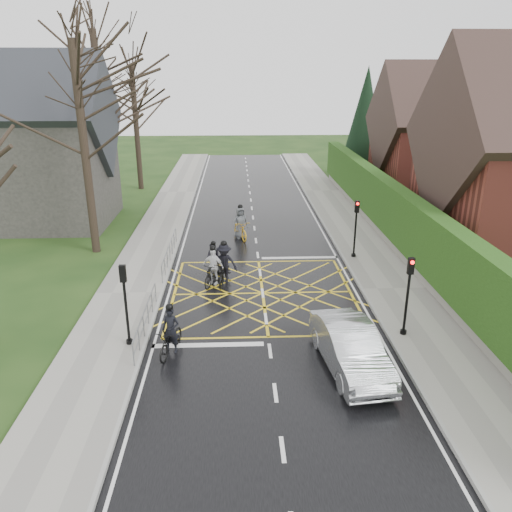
{
  "coord_description": "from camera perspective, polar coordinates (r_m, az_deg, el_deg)",
  "views": [
    {
      "loc": [
        -1.14,
        -20.61,
        9.45
      ],
      "look_at": [
        -0.25,
        1.37,
        1.3
      ],
      "focal_mm": 35.0,
      "sensor_mm": 36.0,
      "label": 1
    }
  ],
  "objects": [
    {
      "name": "stone_wall",
      "position": [
        29.5,
        15.34,
        1.61
      ],
      "size": [
        0.5,
        38.0,
        0.7
      ],
      "primitive_type": "cube",
      "color": "slate",
      "rests_on": "ground"
    },
    {
      "name": "sidewalk_right",
      "position": [
        23.75,
        15.41,
        -3.71
      ],
      "size": [
        3.0,
        80.0,
        0.15
      ],
      "primitive_type": "cube",
      "color": "gray",
      "rests_on": "ground"
    },
    {
      "name": "traffic_light_ne",
      "position": [
        26.74,
        11.29,
        2.99
      ],
      "size": [
        0.24,
        0.31,
        3.21
      ],
      "rotation": [
        0.0,
        0.0,
        3.14
      ],
      "color": "black",
      "rests_on": "ground"
    },
    {
      "name": "conifer",
      "position": [
        48.31,
        12.33,
        14.58
      ],
      "size": [
        4.6,
        4.6,
        10.0
      ],
      "color": "black",
      "rests_on": "ground"
    },
    {
      "name": "church",
      "position": [
        35.18,
        -23.42,
        11.31
      ],
      "size": [
        8.8,
        7.8,
        11.0
      ],
      "color": "#2D2B28",
      "rests_on": "ground"
    },
    {
      "name": "car",
      "position": [
        17.25,
        10.74,
        -10.28
      ],
      "size": [
        2.2,
        4.85,
        1.54
      ],
      "primitive_type": "imported",
      "rotation": [
        0.0,
        0.0,
        0.13
      ],
      "color": "#B4B8BC",
      "rests_on": "ground"
    },
    {
      "name": "tree_far",
      "position": [
        43.45,
        -13.75,
        16.8
      ],
      "size": [
        8.4,
        8.4,
        10.4
      ],
      "color": "black",
      "rests_on": "ground"
    },
    {
      "name": "cyclist_mid",
      "position": [
        23.6,
        -3.65,
        -1.32
      ],
      "size": [
        1.34,
        2.25,
        2.09
      ],
      "rotation": [
        0.0,
        0.0,
        -0.16
      ],
      "color": "black",
      "rests_on": "ground"
    },
    {
      "name": "cyclist_rear",
      "position": [
        18.14,
        -9.69,
        -9.15
      ],
      "size": [
        1.16,
        2.06,
        1.9
      ],
      "rotation": [
        0.0,
        0.0,
        -0.26
      ],
      "color": "black",
      "rests_on": "ground"
    },
    {
      "name": "road",
      "position": [
        22.7,
        0.76,
        -4.26
      ],
      "size": [
        9.0,
        80.0,
        0.01
      ],
      "primitive_type": "cube",
      "color": "black",
      "rests_on": "ground"
    },
    {
      "name": "cyclist_front",
      "position": [
        23.43,
        -4.92,
        -1.65
      ],
      "size": [
        1.23,
        1.99,
        1.93
      ],
      "rotation": [
        0.0,
        0.0,
        -0.38
      ],
      "color": "black",
      "rests_on": "ground"
    },
    {
      "name": "tree_near",
      "position": [
        27.79,
        -19.54,
        16.04
      ],
      "size": [
        9.24,
        9.24,
        11.44
      ],
      "color": "black",
      "rests_on": "ground"
    },
    {
      "name": "sidewalk_left",
      "position": [
        23.16,
        -14.27,
        -4.23
      ],
      "size": [
        3.0,
        80.0,
        0.15
      ],
      "primitive_type": "cube",
      "color": "gray",
      "rests_on": "ground"
    },
    {
      "name": "house_far",
      "position": [
        42.07,
        20.36,
        12.15
      ],
      "size": [
        9.8,
        8.8,
        10.3
      ],
      "color": "maroon",
      "rests_on": "ground"
    },
    {
      "name": "ground",
      "position": [
        22.71,
        0.76,
        -4.27
      ],
      "size": [
        120.0,
        120.0,
        0.0
      ],
      "primitive_type": "plane",
      "color": "black",
      "rests_on": "ground"
    },
    {
      "name": "tree_mid",
      "position": [
        35.74,
        -17.58,
        18.13
      ],
      "size": [
        10.08,
        10.08,
        12.48
      ],
      "color": "black",
      "rests_on": "ground"
    },
    {
      "name": "cyclist_lead",
      "position": [
        29.91,
        -1.8,
        3.36
      ],
      "size": [
        1.39,
        2.29,
        2.1
      ],
      "rotation": [
        0.0,
        0.0,
        0.32
      ],
      "color": "gold",
      "rests_on": "ground"
    },
    {
      "name": "railing_north",
      "position": [
        26.33,
        -9.86,
        0.8
      ],
      "size": [
        0.05,
        6.04,
        1.03
      ],
      "color": "slate",
      "rests_on": "ground"
    },
    {
      "name": "hedge",
      "position": [
        29.01,
        15.66,
        4.88
      ],
      "size": [
        0.9,
        38.0,
        2.8
      ],
      "primitive_type": "cube",
      "color": "#1A390F",
      "rests_on": "stone_wall"
    },
    {
      "name": "cyclist_back",
      "position": [
        24.73,
        -4.85,
        -0.62
      ],
      "size": [
        0.95,
        1.76,
        1.7
      ],
      "rotation": [
        0.0,
        0.0,
        -0.3
      ],
      "color": "black",
      "rests_on": "ground"
    },
    {
      "name": "railing_south",
      "position": [
        19.5,
        -12.53,
        -6.6
      ],
      "size": [
        0.05,
        5.04,
        1.03
      ],
      "color": "slate",
      "rests_on": "ground"
    },
    {
      "name": "traffic_light_sw",
      "position": [
        18.34,
        -14.64,
        -5.53
      ],
      "size": [
        0.24,
        0.31,
        3.21
      ],
      "color": "black",
      "rests_on": "ground"
    },
    {
      "name": "traffic_light_se",
      "position": [
        19.21,
        16.91,
        -4.55
      ],
      "size": [
        0.24,
        0.31,
        3.21
      ],
      "rotation": [
        0.0,
        0.0,
        3.14
      ],
      "color": "black",
      "rests_on": "ground"
    }
  ]
}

